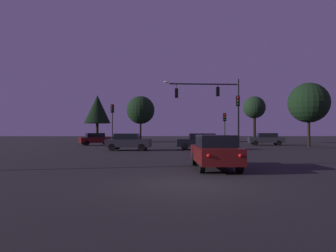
{
  "coord_description": "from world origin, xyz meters",
  "views": [
    {
      "loc": [
        -0.76,
        -9.34,
        1.66
      ],
      "look_at": [
        -0.12,
        21.7,
        2.28
      ],
      "focal_mm": 31.86,
      "sensor_mm": 36.0,
      "label": 1
    }
  ],
  "objects_px": {
    "traffic_light_corner_left": "(238,112)",
    "car_far_lane": "(266,139)",
    "traffic_light_corner_right": "(225,123)",
    "tree_behind_sign": "(309,103)",
    "car_crossing_left": "(200,141)",
    "tree_left_far": "(254,108)",
    "car_crossing_right": "(128,142)",
    "tree_right_cluster": "(97,109)",
    "car_nearside_lane": "(215,151)",
    "traffic_light_median": "(112,117)",
    "traffic_signal_mast_arm": "(216,100)",
    "car_parked_lot": "(96,139)",
    "tree_center_horizon": "(141,110)"
  },
  "relations": [
    {
      "from": "traffic_light_corner_left",
      "to": "car_far_lane",
      "type": "xyz_separation_m",
      "value": [
        6.39,
        11.12,
        -2.59
      ]
    },
    {
      "from": "traffic_light_corner_right",
      "to": "tree_behind_sign",
      "type": "distance_m",
      "value": 9.63
    },
    {
      "from": "traffic_light_corner_right",
      "to": "car_crossing_left",
      "type": "xyz_separation_m",
      "value": [
        -3.31,
        -4.81,
        -1.87
      ]
    },
    {
      "from": "car_far_lane",
      "to": "tree_left_far",
      "type": "distance_m",
      "value": 8.67
    },
    {
      "from": "car_crossing_right",
      "to": "tree_right_cluster",
      "type": "height_order",
      "value": "tree_right_cluster"
    },
    {
      "from": "car_nearside_lane",
      "to": "traffic_light_median",
      "type": "bearing_deg",
      "value": 112.88
    },
    {
      "from": "tree_behind_sign",
      "to": "traffic_light_corner_left",
      "type": "bearing_deg",
      "value": -144.31
    },
    {
      "from": "traffic_light_corner_right",
      "to": "car_crossing_right",
      "type": "height_order",
      "value": "traffic_light_corner_right"
    },
    {
      "from": "car_nearside_lane",
      "to": "tree_behind_sign",
      "type": "relative_size",
      "value": 0.61
    },
    {
      "from": "car_far_lane",
      "to": "traffic_signal_mast_arm",
      "type": "bearing_deg",
      "value": -133.05
    },
    {
      "from": "car_crossing_left",
      "to": "tree_right_cluster",
      "type": "xyz_separation_m",
      "value": [
        -14.08,
        20.41,
        4.53
      ]
    },
    {
      "from": "traffic_light_corner_left",
      "to": "tree_right_cluster",
      "type": "relative_size",
      "value": 0.63
    },
    {
      "from": "traffic_light_corner_left",
      "to": "car_parked_lot",
      "type": "bearing_deg",
      "value": 142.17
    },
    {
      "from": "tree_behind_sign",
      "to": "traffic_light_corner_right",
      "type": "bearing_deg",
      "value": 179.78
    },
    {
      "from": "car_nearside_lane",
      "to": "car_crossing_right",
      "type": "relative_size",
      "value": 1.06
    },
    {
      "from": "traffic_light_corner_right",
      "to": "car_far_lane",
      "type": "distance_m",
      "value": 7.57
    },
    {
      "from": "traffic_light_median",
      "to": "tree_center_horizon",
      "type": "distance_m",
      "value": 16.51
    },
    {
      "from": "car_crossing_right",
      "to": "tree_center_horizon",
      "type": "height_order",
      "value": "tree_center_horizon"
    },
    {
      "from": "traffic_light_corner_right",
      "to": "tree_right_cluster",
      "type": "relative_size",
      "value": 0.49
    },
    {
      "from": "traffic_light_corner_left",
      "to": "tree_center_horizon",
      "type": "bearing_deg",
      "value": 114.54
    },
    {
      "from": "tree_right_cluster",
      "to": "tree_left_far",
      "type": "bearing_deg",
      "value": -9.62
    },
    {
      "from": "traffic_signal_mast_arm",
      "to": "tree_behind_sign",
      "type": "distance_m",
      "value": 11.82
    },
    {
      "from": "tree_behind_sign",
      "to": "car_nearside_lane",
      "type": "bearing_deg",
      "value": -125.81
    },
    {
      "from": "traffic_light_corner_right",
      "to": "tree_behind_sign",
      "type": "height_order",
      "value": "tree_behind_sign"
    },
    {
      "from": "car_far_lane",
      "to": "tree_center_horizon",
      "type": "relative_size",
      "value": 0.6
    },
    {
      "from": "tree_left_far",
      "to": "tree_right_cluster",
      "type": "height_order",
      "value": "tree_right_cluster"
    },
    {
      "from": "car_crossing_right",
      "to": "traffic_light_median",
      "type": "bearing_deg",
      "value": 115.65
    },
    {
      "from": "tree_behind_sign",
      "to": "tree_left_far",
      "type": "relative_size",
      "value": 1.02
    },
    {
      "from": "car_parked_lot",
      "to": "tree_center_horizon",
      "type": "height_order",
      "value": "tree_center_horizon"
    },
    {
      "from": "traffic_light_corner_left",
      "to": "traffic_light_corner_right",
      "type": "xyz_separation_m",
      "value": [
        0.32,
        7.0,
        -0.71
      ]
    },
    {
      "from": "car_crossing_right",
      "to": "tree_left_far",
      "type": "xyz_separation_m",
      "value": [
        16.85,
        17.44,
        4.49
      ]
    },
    {
      "from": "traffic_signal_mast_arm",
      "to": "car_crossing_right",
      "type": "xyz_separation_m",
      "value": [
        -8.25,
        -1.76,
        -3.94
      ]
    },
    {
      "from": "car_parked_lot",
      "to": "traffic_signal_mast_arm",
      "type": "bearing_deg",
      "value": -32.9
    },
    {
      "from": "car_parked_lot",
      "to": "tree_behind_sign",
      "type": "distance_m",
      "value": 25.28
    },
    {
      "from": "car_crossing_right",
      "to": "car_parked_lot",
      "type": "bearing_deg",
      "value": 116.46
    },
    {
      "from": "traffic_light_corner_left",
      "to": "car_crossing_right",
      "type": "bearing_deg",
      "value": 173.76
    },
    {
      "from": "traffic_light_corner_left",
      "to": "tree_left_far",
      "type": "distance_m",
      "value": 19.94
    },
    {
      "from": "traffic_signal_mast_arm",
      "to": "car_parked_lot",
      "type": "relative_size",
      "value": 1.69
    },
    {
      "from": "traffic_light_corner_left",
      "to": "car_nearside_lane",
      "type": "distance_m",
      "value": 13.3
    },
    {
      "from": "car_crossing_right",
      "to": "car_far_lane",
      "type": "relative_size",
      "value": 0.93
    },
    {
      "from": "traffic_light_median",
      "to": "car_parked_lot",
      "type": "distance_m",
      "value": 7.01
    },
    {
      "from": "traffic_signal_mast_arm",
      "to": "tree_center_horizon",
      "type": "xyz_separation_m",
      "value": [
        -8.65,
        19.15,
        0.42
      ]
    },
    {
      "from": "traffic_light_corner_right",
      "to": "tree_left_far",
      "type": "xyz_separation_m",
      "value": [
        6.9,
        11.49,
        2.61
      ]
    },
    {
      "from": "traffic_light_corner_left",
      "to": "tree_behind_sign",
      "type": "distance_m",
      "value": 12.02
    },
    {
      "from": "traffic_light_corner_right",
      "to": "car_crossing_left",
      "type": "distance_m",
      "value": 6.13
    },
    {
      "from": "traffic_light_corner_right",
      "to": "traffic_light_median",
      "type": "relative_size",
      "value": 0.82
    },
    {
      "from": "car_nearside_lane",
      "to": "tree_right_cluster",
      "type": "bearing_deg",
      "value": 110.16
    },
    {
      "from": "tree_left_far",
      "to": "traffic_light_corner_right",
      "type": "bearing_deg",
      "value": -120.98
    },
    {
      "from": "traffic_light_corner_left",
      "to": "car_crossing_right",
      "type": "distance_m",
      "value": 10.02
    },
    {
      "from": "traffic_light_median",
      "to": "car_nearside_lane",
      "type": "distance_m",
      "value": 19.7
    }
  ]
}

